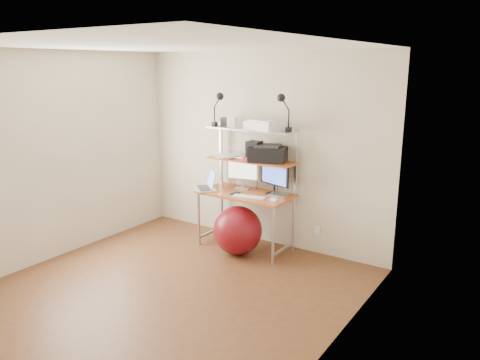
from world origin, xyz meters
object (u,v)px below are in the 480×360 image
object	(u,v)px
laptop	(208,185)
exercise_ball	(238,230)
monitor_silver	(243,170)
monitor_black	(274,176)
printer	(268,154)

from	to	relation	value
laptop	exercise_ball	bearing A→B (deg)	32.05
monitor_silver	laptop	distance (m)	0.50
monitor_black	exercise_ball	xyz separation A→B (m)	(-0.31, -0.37, -0.67)
monitor_silver	monitor_black	xyz separation A→B (m)	(0.47, -0.00, -0.02)
monitor_silver	printer	xyz separation A→B (m)	(0.38, -0.01, 0.26)
monitor_black	printer	distance (m)	0.29
monitor_silver	laptop	size ratio (longest dim) A/B	1.01
printer	monitor_silver	bearing A→B (deg)	159.74
monitor_black	exercise_ball	distance (m)	0.82
monitor_black	exercise_ball	world-z (taller)	monitor_black
monitor_silver	printer	distance (m)	0.46
exercise_ball	monitor_silver	bearing A→B (deg)	114.15
monitor_silver	laptop	xyz separation A→B (m)	(-0.37, -0.27, -0.20)
monitor_silver	laptop	bearing A→B (deg)	-160.43
laptop	printer	xyz separation A→B (m)	(0.75, 0.26, 0.46)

